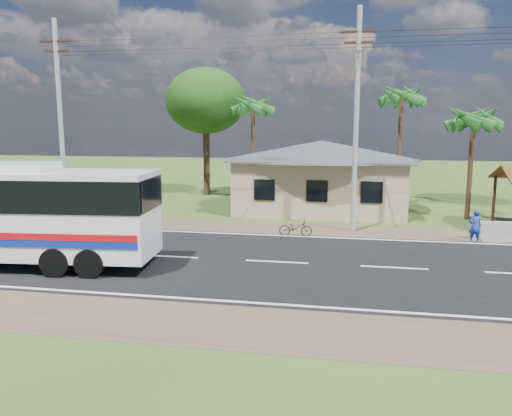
% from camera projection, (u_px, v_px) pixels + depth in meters
% --- Properties ---
extents(ground, '(120.00, 120.00, 0.00)m').
position_uv_depth(ground, '(277.00, 262.00, 19.77)').
color(ground, '#304C1B').
rests_on(ground, ground).
extents(road, '(120.00, 16.00, 0.03)m').
position_uv_depth(road, '(277.00, 262.00, 19.76)').
color(road, black).
rests_on(road, ground).
extents(house, '(12.40, 10.00, 5.00)m').
position_uv_depth(house, '(321.00, 168.00, 31.76)').
color(house, tan).
rests_on(house, ground).
extents(utility_poles, '(32.80, 2.22, 11.00)m').
position_uv_depth(utility_poles, '(350.00, 117.00, 24.62)').
color(utility_poles, '#9E9E99').
rests_on(utility_poles, ground).
extents(palm_near, '(2.80, 2.80, 6.70)m').
position_uv_depth(palm_near, '(474.00, 119.00, 27.80)').
color(palm_near, '#47301E').
rests_on(palm_near, ground).
extents(palm_mid, '(2.80, 2.80, 8.20)m').
position_uv_depth(palm_mid, '(402.00, 97.00, 32.54)').
color(palm_mid, '#47301E').
rests_on(palm_mid, ground).
extents(palm_far, '(2.80, 2.80, 7.70)m').
position_uv_depth(palm_far, '(253.00, 106.00, 34.89)').
color(palm_far, '#47301E').
rests_on(palm_far, ground).
extents(tree_behind_house, '(6.00, 6.00, 9.61)m').
position_uv_depth(tree_behind_house, '(206.00, 101.00, 37.47)').
color(tree_behind_house, '#47301E').
rests_on(tree_behind_house, ground).
extents(motorcycle, '(1.64, 0.66, 0.85)m').
position_uv_depth(motorcycle, '(296.00, 228.00, 24.32)').
color(motorcycle, black).
rests_on(motorcycle, ground).
extents(person, '(0.61, 0.43, 1.57)m').
position_uv_depth(person, '(475.00, 226.00, 22.81)').
color(person, navy).
rests_on(person, ground).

